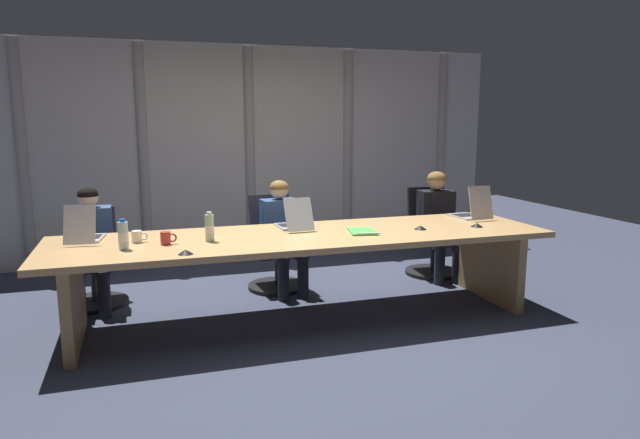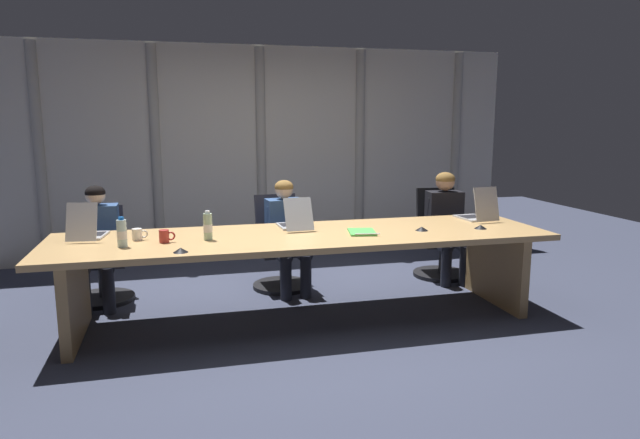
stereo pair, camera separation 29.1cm
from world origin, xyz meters
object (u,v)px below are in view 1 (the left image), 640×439
(office_chair_left_mid, at_px, (275,254))
(person_left_end, at_px, (90,242))
(laptop_left_mid, at_px, (294,222))
(office_chair_center, at_px, (431,242))
(water_bottle_secondary, at_px, (123,236))
(water_bottle_primary, at_px, (210,228))
(spiral_notepad, at_px, (363,232))
(person_center, at_px, (439,218))
(coffee_mug_far, at_px, (137,237))
(office_chair_left_end, at_px, (93,270))
(laptop_left_end, at_px, (85,234))
(person_left_mid, at_px, (283,230))
(laptop_center, at_px, (471,212))
(conference_mic_left_side, at_px, (477,225))
(coffee_mug_near, at_px, (166,238))
(conference_mic_right_side, at_px, (186,252))
(conference_mic_middle, at_px, (420,227))

(office_chair_left_mid, xyz_separation_m, person_left_end, (-1.74, -0.16, 0.28))
(person_left_end, bearing_deg, laptop_left_mid, 70.63)
(office_chair_center, distance_m, water_bottle_secondary, 3.46)
(water_bottle_primary, bearing_deg, spiral_notepad, -1.86)
(person_center, height_order, coffee_mug_far, person_center)
(office_chair_left_mid, xyz_separation_m, spiral_notepad, (0.51, -1.10, 0.42))
(office_chair_left_end, distance_m, spiral_notepad, 2.54)
(office_chair_left_mid, height_order, office_chair_center, office_chair_center)
(laptop_left_end, relative_size, person_left_mid, 0.42)
(laptop_center, relative_size, person_left_end, 0.40)
(conference_mic_left_side, bearing_deg, water_bottle_primary, 177.16)
(person_left_mid, bearing_deg, laptop_left_mid, -9.72)
(person_left_end, bearing_deg, water_bottle_secondary, 16.80)
(person_left_end, relative_size, coffee_mug_near, 8.87)
(laptop_left_end, relative_size, laptop_left_mid, 1.02)
(office_chair_left_end, bearing_deg, conference_mic_left_side, 69.86)
(office_chair_left_mid, distance_m, conference_mic_right_side, 1.81)
(water_bottle_secondary, relative_size, conference_mic_left_side, 2.11)
(office_chair_left_end, bearing_deg, coffee_mug_far, 23.63)
(person_left_end, distance_m, conference_mic_middle, 2.95)
(office_chair_left_end, relative_size, person_left_mid, 0.79)
(person_left_end, xyz_separation_m, person_left_mid, (1.78, -0.00, 0.00))
(office_chair_left_end, height_order, person_left_end, person_left_end)
(water_bottle_secondary, xyz_separation_m, conference_mic_right_side, (0.43, -0.29, -0.09))
(water_bottle_primary, distance_m, water_bottle_secondary, 0.65)
(spiral_notepad, bearing_deg, coffee_mug_near, -169.59)
(laptop_left_mid, relative_size, laptop_center, 1.04)
(person_center, height_order, conference_mic_left_side, person_center)
(laptop_left_end, relative_size, spiral_notepad, 1.36)
(laptop_left_end, bearing_deg, office_chair_center, -69.92)
(laptop_left_mid, xyz_separation_m, office_chair_left_end, (-1.74, 0.74, -0.48))
(laptop_center, relative_size, water_bottle_secondary, 1.90)
(laptop_center, height_order, water_bottle_secondary, laptop_center)
(conference_mic_middle, relative_size, conference_mic_right_side, 1.00)
(office_chair_left_end, distance_m, water_bottle_primary, 1.52)
(water_bottle_primary, relative_size, conference_mic_right_side, 2.16)
(laptop_center, bearing_deg, conference_mic_middle, 111.60)
(water_bottle_primary, relative_size, coffee_mug_near, 1.90)
(office_chair_left_mid, relative_size, water_bottle_secondary, 4.07)
(person_left_mid, relative_size, water_bottle_primary, 4.68)
(laptop_left_mid, distance_m, person_left_mid, 0.61)
(person_left_end, distance_m, conference_mic_right_side, 1.49)
(person_left_end, relative_size, conference_mic_middle, 10.09)
(person_left_mid, bearing_deg, spiral_notepad, 21.37)
(office_chair_left_mid, distance_m, person_left_mid, 0.33)
(conference_mic_right_side, bearing_deg, coffee_mug_far, 122.08)
(laptop_left_mid, xyz_separation_m, laptop_center, (1.79, -0.02, 0.01))
(water_bottle_primary, distance_m, conference_mic_right_side, 0.46)
(conference_mic_middle, bearing_deg, coffee_mug_near, 178.64)
(laptop_left_mid, relative_size, coffee_mug_far, 3.68)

